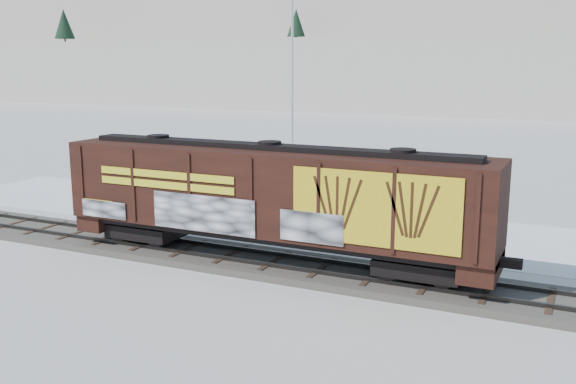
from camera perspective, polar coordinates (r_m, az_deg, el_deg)
The scene contains 9 objects.
ground at distance 27.14m, azimuth -8.81°, elevation -5.56°, with size 500.00×500.00×0.00m, color white.
rail_track at distance 27.10m, azimuth -8.82°, elevation -5.26°, with size 50.00×3.40×0.43m.
parking_strip at distance 33.38m, azimuth -1.60°, elevation -2.20°, with size 40.00×8.00×0.03m, color white.
hillside at distance 162.03m, azimuth 20.61°, elevation 12.94°, with size 360.00×110.00×93.00m.
hopper_railcar at distance 24.53m, azimuth -1.61°, elevation -0.27°, with size 17.12×3.06×4.42m.
flagpole at distance 38.17m, azimuth 0.51°, elevation 7.25°, with size 2.30×0.90×13.42m.
car_silver at distance 34.69m, azimuth -9.49°, elevation -0.61°, with size 1.68×4.17×1.42m, color #BABEC2.
car_white at distance 32.68m, azimuth 0.69°, elevation -1.16°, with size 1.54×4.41×1.45m, color white.
car_dark at distance 29.49m, azimuth 12.63°, elevation -2.96°, with size 1.83×4.50×1.31m, color #21252A.
Camera 1 is at (14.71, -21.43, 7.82)m, focal length 40.00 mm.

